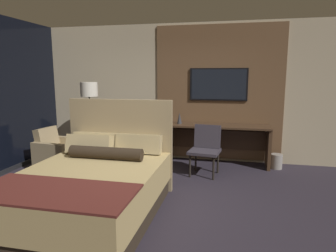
{
  "coord_description": "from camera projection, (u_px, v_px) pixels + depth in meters",
  "views": [
    {
      "loc": [
        1.03,
        -3.59,
        1.75
      ],
      "look_at": [
        0.02,
        0.98,
        0.96
      ],
      "focal_mm": 32.0,
      "sensor_mm": 36.0,
      "label": 1
    }
  ],
  "objects": [
    {
      "name": "wall_back_tv_panel",
      "position": [
        189.0,
        93.0,
        6.21
      ],
      "size": [
        7.2,
        0.09,
        2.8
      ],
      "color": "#BCAD8E",
      "rests_on": "ground_plane"
    },
    {
      "name": "bed",
      "position": [
        92.0,
        187.0,
        3.77
      ],
      "size": [
        1.64,
        2.21,
        1.4
      ],
      "color": "#33281E",
      "rests_on": "ground_plane"
    },
    {
      "name": "ground_plane",
      "position": [
        151.0,
        209.0,
        3.97
      ],
      "size": [
        16.0,
        16.0,
        0.0
      ],
      "primitive_type": "plane",
      "color": "#28232D"
    },
    {
      "name": "tv",
      "position": [
        218.0,
        84.0,
        5.98
      ],
      "size": [
        1.15,
        0.04,
        0.65
      ],
      "color": "black"
    },
    {
      "name": "desk_chair",
      "position": [
        206.0,
        146.0,
        5.34
      ],
      "size": [
        0.58,
        0.57,
        0.88
      ],
      "rotation": [
        0.0,
        0.0,
        -0.13
      ],
      "color": "#38333D",
      "rests_on": "ground_plane"
    },
    {
      "name": "floor_lamp",
      "position": [
        89.0,
        96.0,
        5.97
      ],
      "size": [
        0.34,
        0.34,
        1.62
      ],
      "color": "#282623",
      "rests_on": "ground_plane"
    },
    {
      "name": "desk",
      "position": [
        216.0,
        137.0,
        5.95
      ],
      "size": [
        2.04,
        0.54,
        0.8
      ],
      "color": "#422D1E",
      "rests_on": "ground_plane"
    },
    {
      "name": "waste_bin",
      "position": [
        276.0,
        161.0,
        5.7
      ],
      "size": [
        0.22,
        0.22,
        0.28
      ],
      "color": "gray",
      "rests_on": "ground_plane"
    },
    {
      "name": "armchair_by_window",
      "position": [
        58.0,
        155.0,
        5.68
      ],
      "size": [
        0.76,
        0.77,
        0.79
      ],
      "rotation": [
        0.0,
        0.0,
        1.46
      ],
      "color": "#998460",
      "rests_on": "ground_plane"
    },
    {
      "name": "vase_tall",
      "position": [
        179.0,
        118.0,
        6.02
      ],
      "size": [
        0.1,
        0.1,
        0.23
      ],
      "color": "#333338",
      "rests_on": "desk"
    }
  ]
}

